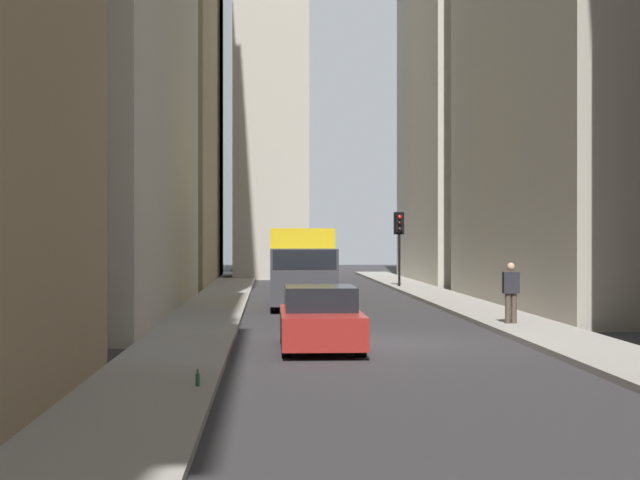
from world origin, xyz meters
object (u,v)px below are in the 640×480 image
object	(u,v)px
delivery_truck	(301,267)
traffic_light_midblock	(399,232)
pedestrian	(511,290)
sedan_red	(320,320)
discarded_bottle	(198,379)

from	to	relation	value
delivery_truck	traffic_light_midblock	xyz separation A→B (m)	(12.60, -5.21, 1.35)
delivery_truck	pedestrian	bearing A→B (deg)	-146.62
traffic_light_midblock	pedestrian	world-z (taller)	traffic_light_midblock
sedan_red	delivery_truck	bearing A→B (deg)	0.00
delivery_truck	discarded_bottle	xyz separation A→B (m)	(-19.55, 2.29, -1.21)
traffic_light_midblock	discarded_bottle	xyz separation A→B (m)	(-32.15, 7.50, -2.56)
sedan_red	traffic_light_midblock	world-z (taller)	traffic_light_midblock
sedan_red	discarded_bottle	xyz separation A→B (m)	(-6.28, 2.29, -0.42)
discarded_bottle	sedan_red	bearing A→B (deg)	-20.02
delivery_truck	discarded_bottle	distance (m)	19.72
traffic_light_midblock	discarded_bottle	world-z (taller)	traffic_light_midblock
sedan_red	discarded_bottle	world-z (taller)	sedan_red
sedan_red	traffic_light_midblock	size ratio (longest dim) A/B	1.18
traffic_light_midblock	discarded_bottle	distance (m)	33.11
delivery_truck	traffic_light_midblock	bearing A→B (deg)	-22.47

